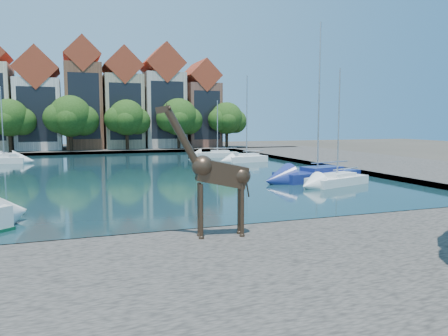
# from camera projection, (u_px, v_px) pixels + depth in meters

# --- Properties ---
(ground) EXTENTS (160.00, 160.00, 0.00)m
(ground) POSITION_uv_depth(u_px,v_px,m) (231.00, 237.00, 18.13)
(ground) COLOR #38332B
(ground) RESTS_ON ground
(water_basin) EXTENTS (38.00, 50.00, 0.08)m
(water_basin) POSITION_uv_depth(u_px,v_px,m) (141.00, 172.00, 40.63)
(water_basin) COLOR black
(water_basin) RESTS_ON ground
(near_quay) EXTENTS (50.00, 14.00, 0.50)m
(near_quay) POSITION_uv_depth(u_px,v_px,m) (323.00, 294.00, 11.54)
(near_quay) COLOR #544F49
(near_quay) RESTS_ON ground
(far_quay) EXTENTS (60.00, 16.00, 0.50)m
(far_quay) POSITION_uv_depth(u_px,v_px,m) (111.00, 149.00, 70.60)
(far_quay) COLOR #544F49
(far_quay) RESTS_ON ground
(right_quay) EXTENTS (14.00, 52.00, 0.50)m
(right_quay) POSITION_uv_depth(u_px,v_px,m) (365.00, 162.00, 48.88)
(right_quay) COLOR #544F49
(right_quay) RESTS_ON ground
(townhouse_west_inner) EXTENTS (6.43, 9.18, 15.15)m
(townhouse_west_inner) POSITION_uv_depth(u_px,v_px,m) (38.00, 104.00, 66.35)
(townhouse_west_inner) COLOR silver
(townhouse_west_inner) RESTS_ON far_quay
(townhouse_center) EXTENTS (5.44, 9.18, 16.93)m
(townhouse_center) POSITION_uv_depth(u_px,v_px,m) (83.00, 98.00, 68.39)
(townhouse_center) COLOR brown
(townhouse_center) RESTS_ON far_quay
(townhouse_east_inner) EXTENTS (5.94, 9.18, 15.79)m
(townhouse_east_inner) POSITION_uv_depth(u_px,v_px,m) (122.00, 103.00, 70.45)
(townhouse_east_inner) COLOR tan
(townhouse_east_inner) RESTS_ON far_quay
(townhouse_east_mid) EXTENTS (6.43, 9.18, 16.65)m
(townhouse_east_mid) POSITION_uv_depth(u_px,v_px,m) (162.00, 101.00, 72.56)
(townhouse_east_mid) COLOR beige
(townhouse_east_mid) RESTS_ON far_quay
(townhouse_east_end) EXTENTS (5.44, 9.18, 14.43)m
(townhouse_east_end) POSITION_uv_depth(u_px,v_px,m) (199.00, 107.00, 74.82)
(townhouse_east_end) COLOR brown
(townhouse_east_end) RESTS_ON far_quay
(far_tree_west) EXTENTS (6.76, 5.20, 7.36)m
(far_tree_west) POSITION_uv_depth(u_px,v_px,m) (10.00, 119.00, 60.32)
(far_tree_west) COLOR #332114
(far_tree_west) RESTS_ON far_quay
(far_tree_mid_west) EXTENTS (7.80, 6.00, 8.00)m
(far_tree_mid_west) POSITION_uv_depth(u_px,v_px,m) (71.00, 118.00, 62.95)
(far_tree_mid_west) COLOR #332114
(far_tree_mid_west) RESTS_ON far_quay
(far_tree_mid_east) EXTENTS (7.02, 5.40, 7.52)m
(far_tree_mid_east) POSITION_uv_depth(u_px,v_px,m) (127.00, 119.00, 65.61)
(far_tree_mid_east) COLOR #332114
(far_tree_mid_east) RESTS_ON far_quay
(far_tree_east) EXTENTS (7.54, 5.80, 7.84)m
(far_tree_east) POSITION_uv_depth(u_px,v_px,m) (179.00, 118.00, 68.25)
(far_tree_east) COLOR #332114
(far_tree_east) RESTS_ON far_quay
(far_tree_far_east) EXTENTS (6.76, 5.20, 7.36)m
(far_tree_far_east) POSITION_uv_depth(u_px,v_px,m) (227.00, 119.00, 70.92)
(far_tree_far_east) COLOR #332114
(far_tree_far_east) RESTS_ON far_quay
(giraffe_statue) EXTENTS (3.41, 0.80, 4.86)m
(giraffe_statue) POSITION_uv_depth(u_px,v_px,m) (215.00, 173.00, 16.06)
(giraffe_statue) COLOR #3A2A1D
(giraffe_statue) RESTS_ON near_quay
(sailboat_left_d) EXTENTS (4.65, 2.36, 8.53)m
(sailboat_left_d) POSITION_uv_depth(u_px,v_px,m) (4.00, 159.00, 48.74)
(sailboat_left_d) COLOR silver
(sailboat_left_d) RESTS_ON water_basin
(sailboat_right_a) EXTENTS (5.55, 3.40, 8.53)m
(sailboat_right_a) POSITION_uv_depth(u_px,v_px,m) (337.00, 178.00, 32.31)
(sailboat_right_a) COLOR white
(sailboat_right_a) RESTS_ON water_basin
(sailboat_right_b) EXTENTS (7.56, 3.94, 12.35)m
(sailboat_right_b) POSITION_uv_depth(u_px,v_px,m) (317.00, 173.00, 34.94)
(sailboat_right_b) COLOR navy
(sailboat_right_b) RESTS_ON water_basin
(sailboat_right_c) EXTENTS (5.10, 2.58, 9.85)m
(sailboat_right_c) POSITION_uv_depth(u_px,v_px,m) (247.00, 157.00, 50.37)
(sailboat_right_c) COLOR white
(sailboat_right_c) RESTS_ON water_basin
(sailboat_right_d) EXTENTS (5.61, 2.75, 7.36)m
(sailboat_right_d) POSITION_uv_depth(u_px,v_px,m) (217.00, 154.00, 57.10)
(sailboat_right_d) COLOR silver
(sailboat_right_d) RESTS_ON water_basin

